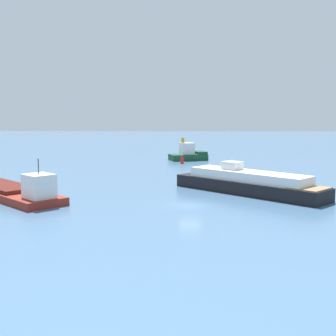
{
  "coord_description": "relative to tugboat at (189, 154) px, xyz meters",
  "views": [
    {
      "loc": [
        -1.99,
        -52.24,
        10.97
      ],
      "look_at": [
        -2.95,
        25.75,
        1.2
      ],
      "focal_mm": 48.35,
      "sensor_mm": 36.0,
      "label": 1
    }
  ],
  "objects": [
    {
      "name": "tugboat",
      "position": [
        0.0,
        0.0,
        0.0
      ],
      "size": [
        9.11,
        6.43,
        5.16
      ],
      "color": "#19472D",
      "rests_on": "ground"
    },
    {
      "name": "white_riverboat",
      "position": [
        6.67,
        -41.85,
        0.07
      ],
      "size": [
        19.14,
        18.79,
        5.51
      ],
      "color": "black",
      "rests_on": "ground"
    },
    {
      "name": "ground_plane",
      "position": [
        -1.43,
        -49.77,
        -1.33
      ],
      "size": [
        400.0,
        400.0,
        0.0
      ],
      "primitive_type": "plane",
      "color": "#476B8E"
    },
    {
      "name": "channel_buoy_red",
      "position": [
        -1.62,
        -6.89,
        -0.52
      ],
      "size": [
        0.7,
        0.7,
        1.9
      ],
      "color": "red",
      "rests_on": "ground"
    }
  ]
}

